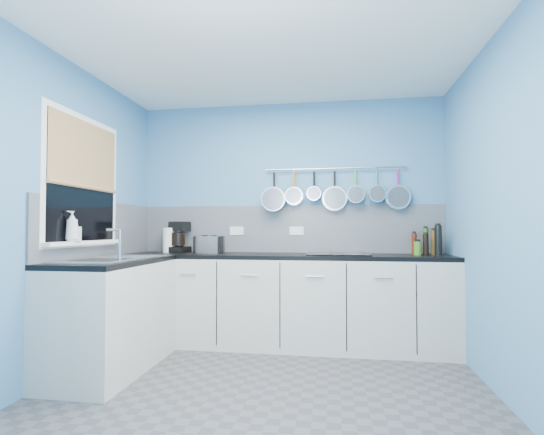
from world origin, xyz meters
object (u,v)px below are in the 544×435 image
(soap_bottle_b, at_px, (75,230))
(canister, at_px, (217,246))
(hob, at_px, (338,254))
(soap_bottle_a, at_px, (72,226))
(paper_towel, at_px, (168,240))
(coffee_maker, at_px, (179,237))
(toaster, at_px, (209,245))

(soap_bottle_b, xyz_separation_m, canister, (0.80, 1.20, -0.16))
(soap_bottle_b, distance_m, hob, 2.34)
(soap_bottle_a, bearing_deg, paper_towel, 76.75)
(soap_bottle_b, distance_m, coffee_maker, 1.25)
(paper_towel, distance_m, coffee_maker, 0.11)
(coffee_maker, bearing_deg, canister, 13.81)
(toaster, height_order, hob, toaster)
(coffee_maker, height_order, hob, coffee_maker)
(soap_bottle_a, relative_size, hob, 0.40)
(soap_bottle_b, xyz_separation_m, paper_towel, (0.28, 1.15, -0.11))
(coffee_maker, relative_size, toaster, 1.21)
(soap_bottle_b, xyz_separation_m, hob, (2.06, 1.08, -0.23))
(hob, bearing_deg, soap_bottle_b, -152.38)
(soap_bottle_a, height_order, paper_towel, soap_bottle_a)
(soap_bottle_a, height_order, coffee_maker, soap_bottle_a)
(toaster, height_order, canister, toaster)
(toaster, bearing_deg, soap_bottle_a, -111.91)
(paper_towel, bearing_deg, canister, 5.28)
(canister, distance_m, hob, 1.27)
(soap_bottle_a, xyz_separation_m, canister, (0.80, 1.24, -0.20))
(soap_bottle_b, xyz_separation_m, toaster, (0.74, 1.13, -0.15))
(toaster, bearing_deg, coffee_maker, -179.54)
(soap_bottle_b, bearing_deg, coffee_maker, 72.04)
(soap_bottle_b, distance_m, canister, 1.45)
(paper_towel, relative_size, coffee_maker, 0.80)
(soap_bottle_b, relative_size, toaster, 0.63)
(coffee_maker, bearing_deg, paper_towel, -149.10)
(paper_towel, relative_size, hob, 0.43)
(canister, bearing_deg, hob, -5.48)
(soap_bottle_a, relative_size, paper_towel, 0.92)
(toaster, distance_m, hob, 1.33)
(coffee_maker, distance_m, toaster, 0.37)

